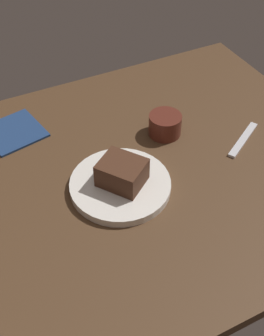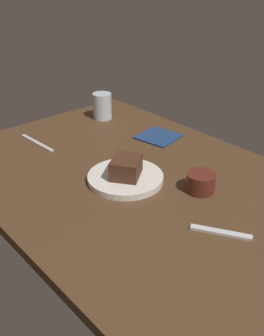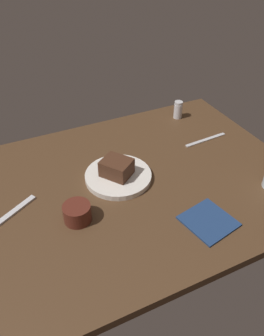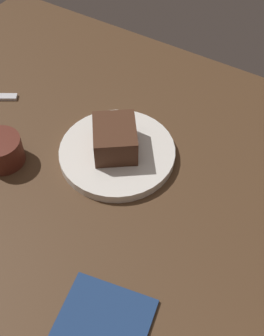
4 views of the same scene
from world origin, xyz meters
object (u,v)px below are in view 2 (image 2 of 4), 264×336
water_glass (102,106)px  folded_napkin (158,137)px  coffee_cup (200,182)px  dessert_spoon (221,232)px  chocolate_cake_slice (126,167)px  butter_knife (37,143)px  dessert_plate (125,178)px

water_glass → folded_napkin: bearing=7.3°
coffee_cup → dessert_spoon: 20.13cm
chocolate_cake_slice → dessert_spoon: 34.73cm
butter_knife → folded_napkin: folded_napkin is taller
dessert_plate → chocolate_cake_slice: bearing=-12.1°
butter_knife → folded_napkin: size_ratio=1.37×
chocolate_cake_slice → coffee_cup: chocolate_cake_slice is taller
dessert_plate → folded_napkin: 34.03cm
folded_napkin → coffee_cup: bearing=-26.8°
chocolate_cake_slice → water_glass: water_glass is taller
chocolate_cake_slice → butter_knife: bearing=-171.0°
dessert_spoon → folded_napkin: dessert_spoon is taller
coffee_cup → butter_knife: bearing=-162.2°
water_glass → folded_napkin: size_ratio=0.76×
chocolate_cake_slice → water_glass: size_ratio=0.91×
dessert_plate → chocolate_cake_slice: (0.46, -0.10, 3.83)cm
dessert_spoon → water_glass: bearing=-48.4°
dessert_plate → coffee_cup: 22.36cm
coffee_cup → butter_knife: (-59.70, -19.13, -2.54)cm
dessert_spoon → dessert_plate: bearing=-29.3°
dessert_plate → coffee_cup: size_ratio=2.74×
dessert_plate → coffee_cup: bearing=33.9°
water_glass → dessert_spoon: 84.17cm
butter_knife → folded_napkin: 44.34cm
water_glass → dessert_spoon: size_ratio=0.70×
butter_knife → water_glass: bearing=93.7°
chocolate_cake_slice → butter_knife: chocolate_cake_slice is taller
folded_napkin → chocolate_cake_slice: bearing=-61.0°
water_glass → coffee_cup: water_glass is taller
chocolate_cake_slice → coffee_cup: (18.05, 12.52, -2.00)cm
dessert_plate → water_glass: bearing=150.0°
chocolate_cake_slice → water_glass: bearing=150.1°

